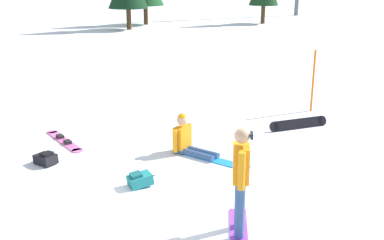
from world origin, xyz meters
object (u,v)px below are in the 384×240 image
loose_snowboard_far_spare (64,140)px  trail_marker_pole (313,81)px  snowboarder_midground (189,141)px  snowboarder_foreground (241,179)px  backpack_teal (140,180)px  loose_snowboard_near_right (298,123)px  backpack_black (46,159)px

loose_snowboard_far_spare → trail_marker_pole: trail_marker_pole is taller
loose_snowboard_far_spare → trail_marker_pole: (6.99, 0.79, 0.87)m
snowboarder_midground → trail_marker_pole: 4.90m
snowboarder_foreground → backpack_teal: 2.53m
loose_snowboard_near_right → loose_snowboard_far_spare: loose_snowboard_near_right is taller
backpack_black → loose_snowboard_near_right: bearing=6.9°
loose_snowboard_far_spare → backpack_black: bearing=-105.8°
snowboarder_foreground → loose_snowboard_far_spare: bearing=118.0°
loose_snowboard_far_spare → trail_marker_pole: 7.09m
snowboarder_midground → loose_snowboard_near_right: bearing=17.0°
loose_snowboard_near_right → loose_snowboard_far_spare: size_ratio=0.94×
backpack_black → trail_marker_pole: trail_marker_pole is taller
snowboarder_foreground → trail_marker_pole: trail_marker_pole is taller
snowboarder_midground → loose_snowboard_far_spare: snowboarder_midground is taller
snowboarder_midground → trail_marker_pole: bearing=28.5°
snowboarder_midground → loose_snowboard_far_spare: bearing=150.6°
trail_marker_pole → snowboarder_foreground: bearing=-127.2°
loose_snowboard_near_right → backpack_black: size_ratio=3.10×
backpack_black → trail_marker_pole: size_ratio=0.31×
snowboarder_foreground → loose_snowboard_far_spare: size_ratio=0.96×
backpack_teal → loose_snowboard_far_spare: bearing=115.7°
backpack_teal → trail_marker_pole: size_ratio=0.31×
snowboarder_midground → snowboarder_foreground: bearing=-91.3°
backpack_teal → trail_marker_pole: 6.75m
snowboarder_foreground → loose_snowboard_near_right: size_ratio=1.02×
loose_snowboard_near_right → backpack_teal: bearing=-152.6°
trail_marker_pole → backpack_teal: bearing=-146.6°
snowboarder_foreground → snowboarder_midground: snowboarder_foreground is taller
snowboarder_foreground → loose_snowboard_far_spare: 5.68m
snowboarder_foreground → trail_marker_pole: bearing=52.8°
loose_snowboard_near_right → backpack_black: (-6.26, -0.76, -0.01)m
snowboarder_midground → backpack_black: 3.10m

